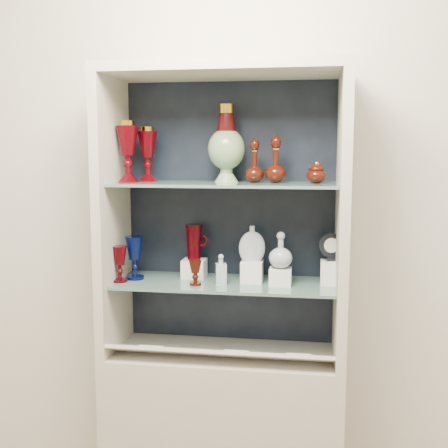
# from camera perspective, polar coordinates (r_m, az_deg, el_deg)

# --- Properties ---
(wall_back) EXTENTS (3.50, 0.02, 2.80)m
(wall_back) POSITION_cam_1_polar(r_m,az_deg,el_deg) (2.53, 0.76, 2.89)
(wall_back) COLOR silver
(wall_back) RESTS_ON ground
(cabinet_base) EXTENTS (1.00, 0.40, 0.75)m
(cabinet_base) POSITION_cam_1_polar(r_m,az_deg,el_deg) (2.61, 0.00, -20.56)
(cabinet_base) COLOR beige
(cabinet_base) RESTS_ON ground
(cabinet_back_panel) EXTENTS (0.98, 0.02, 1.15)m
(cabinet_back_panel) POSITION_cam_1_polar(r_m,az_deg,el_deg) (2.51, 0.66, 1.12)
(cabinet_back_panel) COLOR black
(cabinet_back_panel) RESTS_ON cabinet_base
(cabinet_side_left) EXTENTS (0.04, 0.40, 1.15)m
(cabinet_side_left) POSITION_cam_1_polar(r_m,az_deg,el_deg) (2.44, -11.21, 0.80)
(cabinet_side_left) COLOR beige
(cabinet_side_left) RESTS_ON cabinet_base
(cabinet_side_right) EXTENTS (0.04, 0.40, 1.15)m
(cabinet_side_right) POSITION_cam_1_polar(r_m,az_deg,el_deg) (2.30, 11.91, 0.38)
(cabinet_side_right) COLOR beige
(cabinet_side_right) RESTS_ON cabinet_base
(cabinet_top_cap) EXTENTS (1.00, 0.40, 0.04)m
(cabinet_top_cap) POSITION_cam_1_polar(r_m,az_deg,el_deg) (2.33, 0.00, 15.32)
(cabinet_top_cap) COLOR beige
(cabinet_top_cap) RESTS_ON cabinet_side_left
(shelf_lower) EXTENTS (0.92, 0.34, 0.01)m
(shelf_lower) POSITION_cam_1_polar(r_m,az_deg,el_deg) (2.39, 0.07, -6.03)
(shelf_lower) COLOR slate
(shelf_lower) RESTS_ON cabinet_side_left
(shelf_upper) EXTENTS (0.92, 0.34, 0.01)m
(shelf_upper) POSITION_cam_1_polar(r_m,az_deg,el_deg) (2.33, 0.07, 4.07)
(shelf_upper) COLOR slate
(shelf_upper) RESTS_ON cabinet_side_left
(label_ledge) EXTENTS (0.92, 0.17, 0.09)m
(label_ledge) POSITION_cam_1_polar(r_m,az_deg,el_deg) (2.34, -0.42, -13.06)
(label_ledge) COLOR beige
(label_ledge) RESTS_ON cabinet_base
(label_card_0) EXTENTS (0.10, 0.06, 0.03)m
(label_card_0) POSITION_cam_1_polar(r_m,az_deg,el_deg) (2.31, 7.64, -13.02)
(label_card_0) COLOR white
(label_card_0) RESTS_ON label_ledge
(label_card_1) EXTENTS (0.10, 0.06, 0.03)m
(label_card_1) POSITION_cam_1_polar(r_m,az_deg,el_deg) (2.40, -7.20, -12.27)
(label_card_1) COLOR white
(label_card_1) RESTS_ON label_ledge
(label_card_2) EXTENTS (0.10, 0.06, 0.03)m
(label_card_2) POSITION_cam_1_polar(r_m,az_deg,el_deg) (2.33, 1.36, -12.80)
(label_card_2) COLOR white
(label_card_2) RESTS_ON label_ledge
(pedestal_lamp_left) EXTENTS (0.12, 0.12, 0.26)m
(pedestal_lamp_left) POSITION_cam_1_polar(r_m,az_deg,el_deg) (2.40, -9.75, 7.25)
(pedestal_lamp_left) COLOR #450005
(pedestal_lamp_left) RESTS_ON shelf_upper
(pedestal_lamp_right) EXTENTS (0.12, 0.12, 0.23)m
(pedestal_lamp_right) POSITION_cam_1_polar(r_m,az_deg,el_deg) (2.46, -7.77, 7.04)
(pedestal_lamp_right) COLOR #450005
(pedestal_lamp_right) RESTS_ON shelf_upper
(enamel_urn) EXTENTS (0.17, 0.17, 0.32)m
(enamel_urn) POSITION_cam_1_polar(r_m,az_deg,el_deg) (2.37, 0.24, 8.18)
(enamel_urn) COLOR #104328
(enamel_urn) RESTS_ON shelf_upper
(ruby_decanter_a) EXTENTS (0.08, 0.08, 0.20)m
(ruby_decanter_a) POSITION_cam_1_polar(r_m,az_deg,el_deg) (2.34, 3.13, 6.67)
(ruby_decanter_a) COLOR #3C1107
(ruby_decanter_a) RESTS_ON shelf_upper
(ruby_decanter_b) EXTENTS (0.09, 0.09, 0.20)m
(ruby_decanter_b) POSITION_cam_1_polar(r_m,az_deg,el_deg) (2.33, 5.28, 6.69)
(ruby_decanter_b) COLOR #3C1107
(ruby_decanter_b) RESTS_ON shelf_upper
(lidded_bowl) EXTENTS (0.10, 0.10, 0.09)m
(lidded_bowl) POSITION_cam_1_polar(r_m,az_deg,el_deg) (2.31, 9.38, 5.23)
(lidded_bowl) COLOR #3C1107
(lidded_bowl) RESTS_ON shelf_upper
(cobalt_goblet) EXTENTS (0.08, 0.08, 0.19)m
(cobalt_goblet) POSITION_cam_1_polar(r_m,az_deg,el_deg) (2.45, -9.07, -3.41)
(cobalt_goblet) COLOR #010938
(cobalt_goblet) RESTS_ON shelf_lower
(ruby_goblet_tall) EXTENTS (0.07, 0.07, 0.15)m
(ruby_goblet_tall) POSITION_cam_1_polar(r_m,az_deg,el_deg) (2.42, -10.56, -4.00)
(ruby_goblet_tall) COLOR #450005
(ruby_goblet_tall) RESTS_ON shelf_lower
(ruby_goblet_small) EXTENTS (0.06, 0.06, 0.10)m
(ruby_goblet_small) POSITION_cam_1_polar(r_m,az_deg,el_deg) (2.33, -2.94, -4.98)
(ruby_goblet_small) COLOR #3C1107
(ruby_goblet_small) RESTS_ON shelf_lower
(riser_ruby_pitcher) EXTENTS (0.10, 0.10, 0.08)m
(riser_ruby_pitcher) POSITION_cam_1_polar(r_m,az_deg,el_deg) (2.47, -3.05, -4.53)
(riser_ruby_pitcher) COLOR silver
(riser_ruby_pitcher) RESTS_ON shelf_lower
(ruby_pitcher) EXTENTS (0.12, 0.08, 0.15)m
(ruby_pitcher) POSITION_cam_1_polar(r_m,az_deg,el_deg) (2.44, -3.07, -1.84)
(ruby_pitcher) COLOR #450005
(ruby_pitcher) RESTS_ON riser_ruby_pitcher
(clear_square_bottle) EXTENTS (0.05, 0.05, 0.13)m
(clear_square_bottle) POSITION_cam_1_polar(r_m,az_deg,el_deg) (2.33, -0.32, -4.61)
(clear_square_bottle) COLOR #9CA7B6
(clear_square_bottle) RESTS_ON shelf_lower
(riser_flat_flask) EXTENTS (0.09, 0.09, 0.09)m
(riser_flat_flask) POSITION_cam_1_polar(r_m,az_deg,el_deg) (2.38, 2.85, -4.86)
(riser_flat_flask) COLOR silver
(riser_flat_flask) RESTS_ON shelf_lower
(flat_flask) EXTENTS (0.12, 0.06, 0.16)m
(flat_flask) POSITION_cam_1_polar(r_m,az_deg,el_deg) (2.35, 2.87, -1.94)
(flat_flask) COLOR #ABB3BC
(flat_flask) RESTS_ON riser_flat_flask
(riser_clear_round_decanter) EXTENTS (0.09, 0.09, 0.07)m
(riser_clear_round_decanter) POSITION_cam_1_polar(r_m,az_deg,el_deg) (2.34, 5.74, -5.34)
(riser_clear_round_decanter) COLOR silver
(riser_clear_round_decanter) RESTS_ON shelf_lower
(clear_round_decanter) EXTENTS (0.13, 0.13, 0.15)m
(clear_round_decanter) POSITION_cam_1_polar(r_m,az_deg,el_deg) (2.32, 5.78, -2.75)
(clear_round_decanter) COLOR #9CA7B6
(clear_round_decanter) RESTS_ON riser_clear_round_decanter
(riser_cameo_medallion) EXTENTS (0.08, 0.08, 0.10)m
(riser_cameo_medallion) POSITION_cam_1_polar(r_m,az_deg,el_deg) (2.37, 10.75, -4.87)
(riser_cameo_medallion) COLOR silver
(riser_cameo_medallion) RESTS_ON shelf_lower
(cameo_medallion) EXTENTS (0.11, 0.06, 0.12)m
(cameo_medallion) POSITION_cam_1_polar(r_m,az_deg,el_deg) (2.35, 10.81, -2.26)
(cameo_medallion) COLOR black
(cameo_medallion) RESTS_ON riser_cameo_medallion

